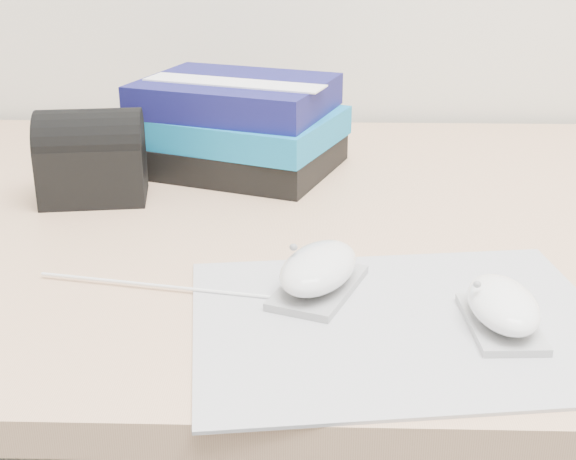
{
  "coord_description": "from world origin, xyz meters",
  "views": [
    {
      "loc": [
        -0.05,
        0.74,
        1.05
      ],
      "look_at": [
        -0.07,
        1.43,
        0.77
      ],
      "focal_mm": 50.0,
      "sensor_mm": 36.0,
      "label": 1
    }
  ],
  "objects_px": {
    "desk": "(348,363)",
    "book_stack": "(239,125)",
    "mouse_rear": "(319,271)",
    "mouse_front": "(503,307)",
    "pouch": "(92,157)"
  },
  "relations": [
    {
      "from": "desk",
      "to": "book_stack",
      "type": "distance_m",
      "value": 0.34
    },
    {
      "from": "mouse_rear",
      "to": "desk",
      "type": "bearing_deg",
      "value": 80.66
    },
    {
      "from": "desk",
      "to": "mouse_rear",
      "type": "bearing_deg",
      "value": -99.34
    },
    {
      "from": "desk",
      "to": "book_stack",
      "type": "bearing_deg",
      "value": 146.59
    },
    {
      "from": "mouse_front",
      "to": "book_stack",
      "type": "height_order",
      "value": "book_stack"
    },
    {
      "from": "mouse_rear",
      "to": "pouch",
      "type": "xyz_separation_m",
      "value": [
        -0.26,
        0.24,
        0.03
      ]
    },
    {
      "from": "mouse_rear",
      "to": "pouch",
      "type": "relative_size",
      "value": 0.94
    },
    {
      "from": "mouse_rear",
      "to": "mouse_front",
      "type": "bearing_deg",
      "value": -22.42
    },
    {
      "from": "book_stack",
      "to": "mouse_rear",
      "type": "bearing_deg",
      "value": -74.62
    },
    {
      "from": "mouse_front",
      "to": "book_stack",
      "type": "relative_size",
      "value": 0.34
    },
    {
      "from": "book_stack",
      "to": "mouse_front",
      "type": "bearing_deg",
      "value": -59.84
    },
    {
      "from": "mouse_rear",
      "to": "mouse_front",
      "type": "relative_size",
      "value": 1.22
    },
    {
      "from": "mouse_rear",
      "to": "mouse_front",
      "type": "distance_m",
      "value": 0.16
    },
    {
      "from": "mouse_rear",
      "to": "mouse_front",
      "type": "height_order",
      "value": "mouse_rear"
    },
    {
      "from": "mouse_front",
      "to": "pouch",
      "type": "bearing_deg",
      "value": 143.36
    }
  ]
}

